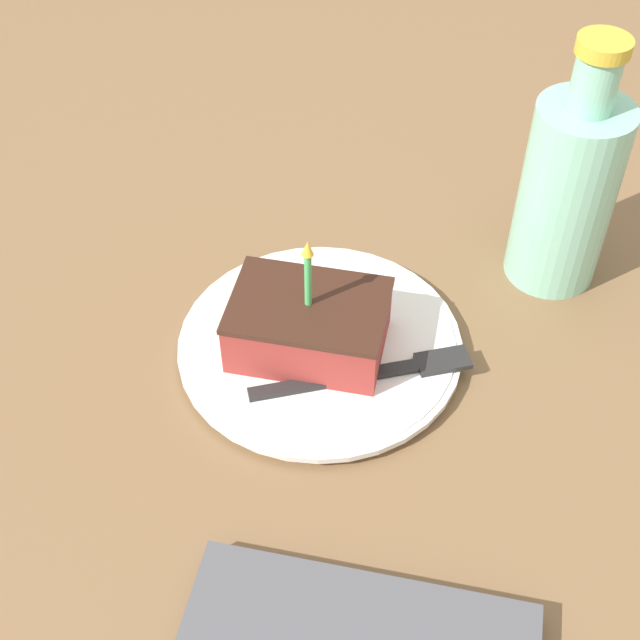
{
  "coord_description": "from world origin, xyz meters",
  "views": [
    {
      "loc": [
        0.47,
        0.08,
        0.58
      ],
      "look_at": [
        -0.03,
        -0.03,
        0.04
      ],
      "focal_mm": 50.0,
      "sensor_mm": 36.0,
      "label": 1
    }
  ],
  "objects_px": {
    "plate": "(320,346)",
    "bottle": "(568,188)",
    "fork": "(377,373)",
    "cake_slice": "(309,324)"
  },
  "relations": [
    {
      "from": "bottle",
      "to": "fork",
      "type": "bearing_deg",
      "value": -37.92
    },
    {
      "from": "fork",
      "to": "bottle",
      "type": "xyz_separation_m",
      "value": [
        -0.18,
        0.14,
        0.08
      ]
    },
    {
      "from": "plate",
      "to": "cake_slice",
      "type": "bearing_deg",
      "value": -48.07
    },
    {
      "from": "cake_slice",
      "to": "bottle",
      "type": "relative_size",
      "value": 0.54
    },
    {
      "from": "plate",
      "to": "bottle",
      "type": "height_order",
      "value": "bottle"
    },
    {
      "from": "cake_slice",
      "to": "fork",
      "type": "relative_size",
      "value": 0.73
    },
    {
      "from": "plate",
      "to": "cake_slice",
      "type": "distance_m",
      "value": 0.03
    },
    {
      "from": "plate",
      "to": "fork",
      "type": "distance_m",
      "value": 0.06
    },
    {
      "from": "plate",
      "to": "bottle",
      "type": "distance_m",
      "value": 0.26
    },
    {
      "from": "fork",
      "to": "bottle",
      "type": "height_order",
      "value": "bottle"
    }
  ]
}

